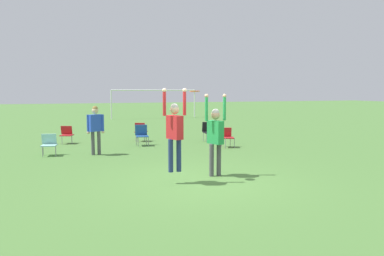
# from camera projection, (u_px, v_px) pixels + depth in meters

# --- Properties ---
(ground_plane) EXTENTS (120.00, 120.00, 0.00)m
(ground_plane) POSITION_uv_depth(u_px,v_px,m) (200.00, 181.00, 9.39)
(ground_plane) COLOR #4C7A38
(person_jumping) EXTENTS (0.61, 0.50, 2.04)m
(person_jumping) POSITION_uv_depth(u_px,v_px,m) (175.00, 128.00, 9.06)
(person_jumping) COLOR navy
(person_jumping) RESTS_ON ground_plane
(person_defending) EXTENTS (0.62, 0.50, 2.19)m
(person_defending) POSITION_uv_depth(u_px,v_px,m) (215.00, 133.00, 9.88)
(person_defending) COLOR #4C4C51
(person_defending) RESTS_ON ground_plane
(frisbee) EXTENTS (0.25, 0.25, 0.03)m
(frisbee) POSITION_uv_depth(u_px,v_px,m) (195.00, 91.00, 9.34)
(frisbee) COLOR #E04C23
(camping_chair_0) EXTENTS (0.61, 0.65, 0.75)m
(camping_chair_0) POSITION_uv_depth(u_px,v_px,m) (67.00, 133.00, 16.09)
(camping_chair_0) COLOR gray
(camping_chair_0) RESTS_ON ground_plane
(camping_chair_1) EXTENTS (0.51, 0.55, 0.87)m
(camping_chair_1) POSITION_uv_depth(u_px,v_px,m) (208.00, 130.00, 16.76)
(camping_chair_1) COLOR gray
(camping_chair_1) RESTS_ON ground_plane
(camping_chair_2) EXTENTS (0.63, 0.69, 0.82)m
(camping_chair_2) POSITION_uv_depth(u_px,v_px,m) (141.00, 130.00, 16.81)
(camping_chair_2) COLOR gray
(camping_chair_2) RESTS_ON ground_plane
(camping_chair_3) EXTENTS (0.57, 0.60, 0.75)m
(camping_chair_3) POSITION_uv_depth(u_px,v_px,m) (49.00, 143.00, 13.13)
(camping_chair_3) COLOR gray
(camping_chair_3) RESTS_ON ground_plane
(camping_chair_4) EXTENTS (0.59, 0.63, 0.78)m
(camping_chair_4) POSITION_uv_depth(u_px,v_px,m) (227.00, 136.00, 15.04)
(camping_chair_4) COLOR gray
(camping_chair_4) RESTS_ON ground_plane
(camping_chair_5) EXTENTS (0.56, 0.60, 0.85)m
(camping_chair_5) POSITION_uv_depth(u_px,v_px,m) (142.00, 134.00, 15.50)
(camping_chair_5) COLOR gray
(camping_chair_5) RESTS_ON ground_plane
(person_spectator_near) EXTENTS (0.62, 0.37, 1.73)m
(person_spectator_near) POSITION_uv_depth(u_px,v_px,m) (96.00, 125.00, 13.17)
(person_spectator_near) COLOR #4C4C51
(person_spectator_near) RESTS_ON ground_plane
(soccer_goal) EXTENTS (7.10, 0.10, 2.35)m
(soccer_goal) POSITION_uv_depth(u_px,v_px,m) (154.00, 96.00, 30.63)
(soccer_goal) COLOR white
(soccer_goal) RESTS_ON ground_plane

